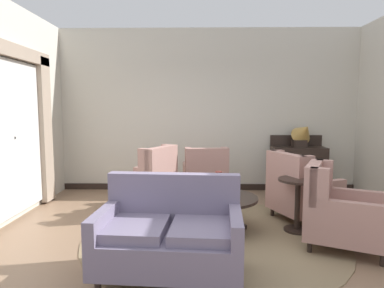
{
  "coord_description": "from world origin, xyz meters",
  "views": [
    {
      "loc": [
        -0.2,
        -3.84,
        1.64
      ],
      "look_at": [
        -0.29,
        0.78,
        1.14
      ],
      "focal_mm": 31.2,
      "sensor_mm": 36.0,
      "label": 1
    }
  ],
  "objects_px": {
    "coffee_table": "(220,202)",
    "settee": "(170,235)",
    "armchair_back_corner": "(149,184)",
    "armchair_near_sideboard": "(300,191)",
    "side_table": "(298,200)",
    "porcelain_vase": "(219,187)",
    "sideboard": "(298,167)",
    "armchair_near_window": "(205,178)",
    "gramophone": "(303,133)",
    "armchair_far_left": "(339,213)"
  },
  "relations": [
    {
      "from": "porcelain_vase",
      "to": "gramophone",
      "type": "xyz_separation_m",
      "value": [
        1.71,
        1.98,
        0.56
      ]
    },
    {
      "from": "armchair_far_left",
      "to": "armchair_near_window",
      "type": "xyz_separation_m",
      "value": [
        -1.52,
        1.96,
        0.0
      ]
    },
    {
      "from": "porcelain_vase",
      "to": "armchair_near_window",
      "type": "distance_m",
      "value": 1.49
    },
    {
      "from": "settee",
      "to": "armchair_far_left",
      "type": "height_order",
      "value": "armchair_far_left"
    },
    {
      "from": "coffee_table",
      "to": "armchair_far_left",
      "type": "distance_m",
      "value": 1.45
    },
    {
      "from": "armchair_back_corner",
      "to": "settee",
      "type": "bearing_deg",
      "value": 40.44
    },
    {
      "from": "armchair_far_left",
      "to": "armchair_near_sideboard",
      "type": "relative_size",
      "value": 1.03
    },
    {
      "from": "side_table",
      "to": "sideboard",
      "type": "bearing_deg",
      "value": 73.4
    },
    {
      "from": "armchair_far_left",
      "to": "armchair_near_sideboard",
      "type": "distance_m",
      "value": 1.0
    },
    {
      "from": "armchair_near_sideboard",
      "to": "side_table",
      "type": "bearing_deg",
      "value": 135.95
    },
    {
      "from": "settee",
      "to": "armchair_far_left",
      "type": "bearing_deg",
      "value": 23.66
    },
    {
      "from": "armchair_far_left",
      "to": "armchair_near_window",
      "type": "relative_size",
      "value": 1.13
    },
    {
      "from": "armchair_far_left",
      "to": "armchair_near_window",
      "type": "bearing_deg",
      "value": 62.79
    },
    {
      "from": "coffee_table",
      "to": "armchair_near_window",
      "type": "distance_m",
      "value": 1.43
    },
    {
      "from": "coffee_table",
      "to": "armchair_near_window",
      "type": "xyz_separation_m",
      "value": [
        -0.18,
        1.41,
        0.03
      ]
    },
    {
      "from": "armchair_near_sideboard",
      "to": "armchair_back_corner",
      "type": "relative_size",
      "value": 1.0
    },
    {
      "from": "settee",
      "to": "armchair_back_corner",
      "type": "height_order",
      "value": "armchair_back_corner"
    },
    {
      "from": "porcelain_vase",
      "to": "side_table",
      "type": "bearing_deg",
      "value": 2.06
    },
    {
      "from": "armchair_near_sideboard",
      "to": "gramophone",
      "type": "bearing_deg",
      "value": -41.4
    },
    {
      "from": "armchair_far_left",
      "to": "armchair_back_corner",
      "type": "bearing_deg",
      "value": 85.01
    },
    {
      "from": "armchair_back_corner",
      "to": "side_table",
      "type": "xyz_separation_m",
      "value": [
        2.11,
        -0.88,
        -0.01
      ]
    },
    {
      "from": "sideboard",
      "to": "gramophone",
      "type": "xyz_separation_m",
      "value": [
        0.05,
        -0.09,
        0.67
      ]
    },
    {
      "from": "coffee_table",
      "to": "settee",
      "type": "xyz_separation_m",
      "value": [
        -0.57,
        -1.23,
        0.01
      ]
    },
    {
      "from": "side_table",
      "to": "gramophone",
      "type": "distance_m",
      "value": 2.18
    },
    {
      "from": "porcelain_vase",
      "to": "armchair_near_sideboard",
      "type": "relative_size",
      "value": 0.33
    },
    {
      "from": "porcelain_vase",
      "to": "armchair_back_corner",
      "type": "bearing_deg",
      "value": 139.05
    },
    {
      "from": "armchair_far_left",
      "to": "coffee_table",
      "type": "bearing_deg",
      "value": 92.93
    },
    {
      "from": "armchair_near_sideboard",
      "to": "gramophone",
      "type": "distance_m",
      "value": 1.72
    },
    {
      "from": "side_table",
      "to": "settee",
      "type": "bearing_deg",
      "value": -142.86
    },
    {
      "from": "coffee_table",
      "to": "armchair_back_corner",
      "type": "relative_size",
      "value": 0.92
    },
    {
      "from": "armchair_back_corner",
      "to": "side_table",
      "type": "distance_m",
      "value": 2.29
    },
    {
      "from": "coffee_table",
      "to": "armchair_near_window",
      "type": "height_order",
      "value": "armchair_near_window"
    },
    {
      "from": "porcelain_vase",
      "to": "side_table",
      "type": "height_order",
      "value": "porcelain_vase"
    },
    {
      "from": "porcelain_vase",
      "to": "settee",
      "type": "xyz_separation_m",
      "value": [
        -0.54,
        -1.17,
        -0.2
      ]
    },
    {
      "from": "settee",
      "to": "sideboard",
      "type": "height_order",
      "value": "sideboard"
    },
    {
      "from": "settee",
      "to": "gramophone",
      "type": "xyz_separation_m",
      "value": [
        2.25,
        3.15,
        0.77
      ]
    },
    {
      "from": "settee",
      "to": "porcelain_vase",
      "type": "bearing_deg",
      "value": 69.01
    },
    {
      "from": "armchair_back_corner",
      "to": "sideboard",
      "type": "bearing_deg",
      "value": 139.5
    },
    {
      "from": "sideboard",
      "to": "settee",
      "type": "bearing_deg",
      "value": -124.16
    },
    {
      "from": "coffee_table",
      "to": "armchair_near_sideboard",
      "type": "xyz_separation_m",
      "value": [
        1.2,
        0.45,
        0.03
      ]
    },
    {
      "from": "armchair_near_sideboard",
      "to": "armchair_back_corner",
      "type": "height_order",
      "value": "armchair_back_corner"
    },
    {
      "from": "coffee_table",
      "to": "settee",
      "type": "height_order",
      "value": "settee"
    },
    {
      "from": "porcelain_vase",
      "to": "armchair_near_sideboard",
      "type": "distance_m",
      "value": 1.34
    },
    {
      "from": "armchair_near_window",
      "to": "side_table",
      "type": "xyz_separation_m",
      "value": [
        1.2,
        -1.44,
        0.01
      ]
    },
    {
      "from": "gramophone",
      "to": "porcelain_vase",
      "type": "bearing_deg",
      "value": -130.77
    },
    {
      "from": "coffee_table",
      "to": "armchair_back_corner",
      "type": "bearing_deg",
      "value": 141.76
    },
    {
      "from": "porcelain_vase",
      "to": "sideboard",
      "type": "height_order",
      "value": "sideboard"
    },
    {
      "from": "side_table",
      "to": "porcelain_vase",
      "type": "bearing_deg",
      "value": -177.94
    },
    {
      "from": "coffee_table",
      "to": "armchair_back_corner",
      "type": "height_order",
      "value": "armchair_back_corner"
    },
    {
      "from": "armchair_near_window",
      "to": "armchair_near_sideboard",
      "type": "distance_m",
      "value": 1.68
    }
  ]
}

